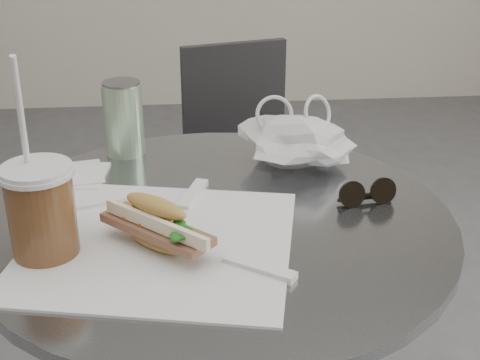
{
  "coord_description": "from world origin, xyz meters",
  "views": [
    {
      "loc": [
        -0.05,
        -0.75,
        1.25
      ],
      "look_at": [
        0.04,
        0.23,
        0.79
      ],
      "focal_mm": 50.0,
      "sensor_mm": 36.0,
      "label": 1
    }
  ],
  "objects": [
    {
      "name": "cafe_table",
      "position": [
        0.0,
        0.2,
        0.47
      ],
      "size": [
        0.76,
        0.76,
        0.74
      ],
      "color": "slate",
      "rests_on": "ground"
    },
    {
      "name": "sandwich_paper",
      "position": [
        -0.09,
        0.12,
        0.74
      ],
      "size": [
        0.46,
        0.44,
        0.0
      ],
      "primitive_type": "cube",
      "rotation": [
        0.0,
        0.0,
        -0.2
      ],
      "color": "white",
      "rests_on": "cafe_table"
    },
    {
      "name": "napkin_stack",
      "position": [
        -0.25,
        0.37,
        0.74
      ],
      "size": [
        0.13,
        0.13,
        0.01
      ],
      "color": "white",
      "rests_on": "cafe_table"
    },
    {
      "name": "iced_coffee",
      "position": [
        -0.25,
        0.11,
        0.81
      ],
      "size": [
        0.1,
        0.1,
        0.3
      ],
      "color": "brown",
      "rests_on": "cafe_table"
    },
    {
      "name": "plastic_bag",
      "position": [
        0.16,
        0.38,
        0.79
      ],
      "size": [
        0.23,
        0.21,
        0.1
      ],
      "primitive_type": null,
      "rotation": [
        0.0,
        0.0,
        0.33
      ],
      "color": "silver",
      "rests_on": "cafe_table"
    },
    {
      "name": "sunglasses",
      "position": [
        0.25,
        0.23,
        0.76
      ],
      "size": [
        0.1,
        0.04,
        0.05
      ],
      "rotation": [
        0.0,
        0.0,
        0.16
      ],
      "color": "black",
      "rests_on": "cafe_table"
    },
    {
      "name": "chair_far",
      "position": [
        0.15,
        1.06,
        0.35
      ],
      "size": [
        0.42,
        0.45,
        0.78
      ],
      "rotation": [
        0.0,
        0.0,
        3.4
      ],
      "color": "#303033",
      "rests_on": "ground"
    },
    {
      "name": "drink_can",
      "position": [
        -0.16,
        0.48,
        0.81
      ],
      "size": [
        0.08,
        0.08,
        0.14
      ],
      "color": "#599456",
      "rests_on": "cafe_table"
    },
    {
      "name": "banh_mi",
      "position": [
        -0.09,
        0.11,
        0.78
      ],
      "size": [
        0.22,
        0.22,
        0.08
      ],
      "rotation": [
        0.0,
        0.0,
        -0.75
      ],
      "color": "#AC7C41",
      "rests_on": "sandwich_paper"
    }
  ]
}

